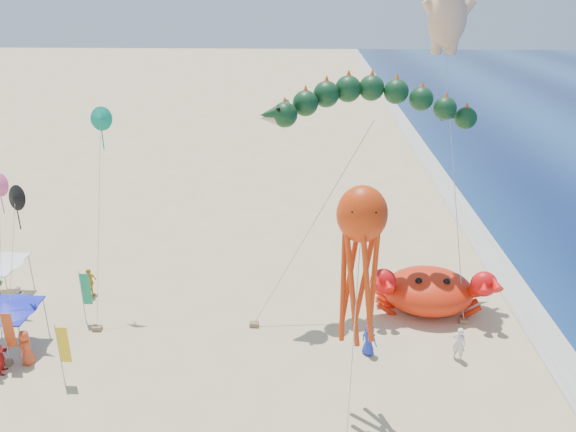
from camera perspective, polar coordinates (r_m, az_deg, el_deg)
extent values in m
plane|color=#D1B784|center=(30.46, 3.69, -12.92)|extent=(320.00, 320.00, 0.00)
plane|color=silver|center=(33.03, 25.50, -12.23)|extent=(320.00, 320.00, 0.00)
ellipsoid|color=red|center=(33.75, 14.05, -7.37)|extent=(5.22, 4.33, 2.47)
sphere|color=red|center=(31.87, 9.67, -6.58)|extent=(1.47, 1.47, 1.47)
sphere|color=black|center=(32.34, 13.15, -6.43)|extent=(0.38, 0.38, 0.38)
sphere|color=red|center=(33.04, 19.28, -6.51)|extent=(1.47, 1.47, 1.47)
sphere|color=black|center=(32.67, 15.84, -6.41)|extent=(0.38, 0.38, 0.38)
cone|color=black|center=(31.03, -1.66, 11.01)|extent=(1.67, 1.23, 1.36)
cylinder|color=#B2B2B2|center=(30.87, 2.61, -0.74)|extent=(6.47, 3.87, 10.70)
cube|color=olive|center=(31.84, -3.46, -10.93)|extent=(0.50, 0.35, 0.25)
ellipsoid|color=#E5B28C|center=(33.89, 15.88, 18.71)|extent=(2.10, 1.73, 3.09)
cylinder|color=#B2B2B2|center=(32.84, 16.55, 3.36)|extent=(1.40, 5.66, 14.55)
cube|color=olive|center=(33.57, 17.41, -10.13)|extent=(0.50, 0.35, 0.25)
ellipsoid|color=red|center=(22.11, 7.53, 0.19)|extent=(2.02, 1.82, 2.33)
cylinder|color=#B2B2B2|center=(22.17, 6.53, -14.19)|extent=(0.72, 5.24, 8.46)
cylinder|color=gray|center=(31.36, -25.39, -11.75)|extent=(0.06, 0.06, 2.20)
cylinder|color=gray|center=(33.34, -23.37, -9.30)|extent=(0.06, 0.06, 2.20)
cube|color=#161EC3|center=(32.40, -26.79, -8.53)|extent=(2.91, 2.91, 0.08)
cone|color=#161EC3|center=(32.28, -26.86, -8.16)|extent=(3.20, 3.20, 0.45)
cylinder|color=gray|center=(36.52, -26.54, -7.06)|extent=(0.06, 0.06, 2.20)
cylinder|color=gray|center=(38.71, -24.63, -5.08)|extent=(0.06, 0.06, 2.20)
cylinder|color=gray|center=(29.06, -22.19, -12.82)|extent=(0.05, 0.05, 3.20)
cube|color=yellow|center=(28.68, -21.81, -12.06)|extent=(0.50, 0.04, 1.90)
cylinder|color=gray|center=(31.20, -26.80, -11.10)|extent=(0.05, 0.05, 3.20)
cube|color=#C24318|center=(30.82, -26.49, -10.37)|extent=(0.50, 0.04, 1.90)
cylinder|color=gray|center=(33.42, -20.16, -7.72)|extent=(0.05, 0.05, 3.20)
cube|color=#1BA26B|center=(33.08, -19.82, -7.00)|extent=(0.50, 0.04, 1.90)
imported|color=silver|center=(36.37, -25.65, -7.58)|extent=(0.97, 0.92, 1.57)
imported|color=#C7451F|center=(31.40, -25.07, -12.01)|extent=(0.65, 0.94, 1.87)
imported|color=gold|center=(36.31, -19.51, -6.40)|extent=(0.81, 1.17, 1.84)
imported|color=white|center=(30.14, 16.98, -12.29)|extent=(0.80, 0.72, 1.83)
imported|color=#2136C1|center=(29.54, 8.23, -12.29)|extent=(1.02, 0.98, 1.76)
imported|color=red|center=(31.33, -27.20, -12.75)|extent=(0.79, 1.58, 1.63)
cone|color=#0C8C6A|center=(32.15, -18.54, 9.37)|extent=(1.30, 0.51, 1.32)
cylinder|color=#B2B2B2|center=(32.28, -17.86, -0.72)|extent=(0.55, 3.04, 10.76)
cube|color=olive|center=(33.36, -17.23, -10.33)|extent=(0.50, 0.35, 0.25)
cone|color=black|center=(31.18, -26.01, 1.66)|extent=(1.30, 0.51, 1.32)
cylinder|color=#B2B2B2|center=(31.29, -25.67, -5.93)|extent=(0.55, 3.04, 7.52)
cube|color=olive|center=(31.91, -25.35, -13.23)|extent=(0.50, 0.35, 0.25)
cylinder|color=#B2B2B2|center=(34.91, -27.08, -3.69)|extent=(0.55, 3.04, 7.14)
cube|color=olive|center=(35.24, -26.86, -10.03)|extent=(0.50, 0.35, 0.25)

